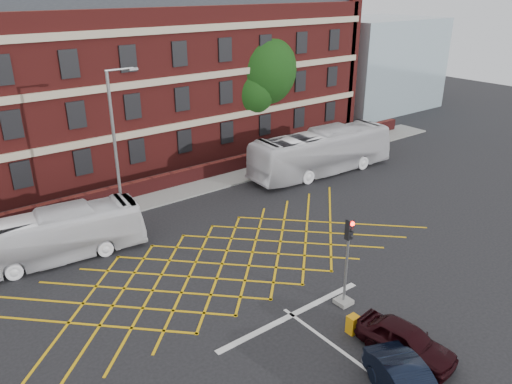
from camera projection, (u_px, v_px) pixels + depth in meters
ground at (245, 281)px, 24.57m from camera, size 120.00×120.00×0.00m
victorian_building at (74, 65)px, 37.71m from camera, size 51.00×12.17×20.40m
boundary_wall at (131, 190)px, 33.83m from camera, size 56.00×0.50×1.10m
far_pavement at (138, 202)px, 33.29m from camera, size 60.00×3.00×0.12m
glass_block at (374, 64)px, 57.13m from camera, size 14.00×10.00×10.00m
box_junction_hatching at (222, 264)px, 26.02m from camera, size 8.22×8.22×0.02m
stop_line at (292, 315)px, 22.01m from camera, size 8.00×0.30×0.02m
bus_left at (48, 237)px, 25.84m from camera, size 10.03×3.47×2.74m
bus_right at (322, 152)px, 37.93m from camera, size 12.25×3.62×3.37m
car_maroon at (406, 341)px, 19.43m from camera, size 2.10×4.14×1.35m
deciduous_tree at (255, 75)px, 43.88m from camera, size 7.49×7.18×10.20m
traffic_light_near at (346, 270)px, 22.14m from camera, size 0.70×0.70×4.27m
street_lamp at (120, 178)px, 28.43m from camera, size 2.25×1.00×9.37m
utility_cabinet at (353, 324)px, 20.78m from camera, size 0.46×0.41×0.81m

